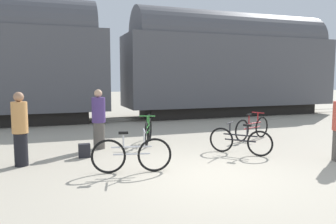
# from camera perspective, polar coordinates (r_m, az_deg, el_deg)

# --- Properties ---
(ground_plane) EXTENTS (80.00, 80.00, 0.00)m
(ground_plane) POSITION_cam_1_polar(r_m,az_deg,el_deg) (6.82, 6.36, -10.94)
(ground_plane) COLOR #B2A893
(freight_train) EXTENTS (23.48, 2.82, 5.36)m
(freight_train) POSITION_cam_1_polar(r_m,az_deg,el_deg) (15.56, -9.11, 9.08)
(freight_train) COLOR black
(freight_train) RESTS_ON ground_plane
(rail_near) EXTENTS (35.48, 0.07, 0.01)m
(rail_near) POSITION_cam_1_polar(r_m,az_deg,el_deg) (14.97, -8.42, -1.64)
(rail_near) COLOR #4C4238
(rail_near) RESTS_ON ground_plane
(rail_far) EXTENTS (35.48, 0.07, 0.01)m
(rail_far) POSITION_cam_1_polar(r_m,az_deg,el_deg) (16.36, -9.41, -1.00)
(rail_far) COLOR #4C4238
(rail_far) RESTS_ON ground_plane
(bicycle_silver) EXTENTS (1.66, 0.48, 0.90)m
(bicycle_silver) POSITION_cam_1_polar(r_m,az_deg,el_deg) (6.93, -6.32, -7.40)
(bicycle_silver) COLOR black
(bicycle_silver) RESTS_ON ground_plane
(bicycle_maroon) EXTENTS (1.67, 0.70, 0.86)m
(bicycle_maroon) POSITION_cam_1_polar(r_m,az_deg,el_deg) (10.89, 14.46, -2.71)
(bicycle_maroon) COLOR black
(bicycle_maroon) RESTS_ON ground_plane
(bicycle_black) EXTENTS (1.14, 1.31, 0.82)m
(bicycle_black) POSITION_cam_1_polar(r_m,az_deg,el_deg) (8.72, 12.44, -4.91)
(bicycle_black) COLOR black
(bicycle_black) RESTS_ON ground_plane
(bicycle_green) EXTENTS (0.68, 1.57, 0.89)m
(bicycle_green) POSITION_cam_1_polar(r_m,az_deg,el_deg) (9.86, -3.45, -3.37)
(bicycle_green) COLOR black
(bicycle_green) RESTS_ON ground_plane
(person_in_tan) EXTENTS (0.34, 0.34, 1.67)m
(person_in_tan) POSITION_cam_1_polar(r_m,az_deg,el_deg) (8.03, -24.36, -2.75)
(person_in_tan) COLOR black
(person_in_tan) RESTS_ON ground_plane
(person_in_purple) EXTENTS (0.37, 0.37, 1.66)m
(person_in_purple) POSITION_cam_1_polar(r_m,az_deg,el_deg) (9.30, -11.97, -1.29)
(person_in_purple) COLOR #514C47
(person_in_purple) RESTS_ON ground_plane
(backpack) EXTENTS (0.28, 0.20, 0.34)m
(backpack) POSITION_cam_1_polar(r_m,az_deg,el_deg) (8.48, -14.36, -6.53)
(backpack) COLOR black
(backpack) RESTS_ON ground_plane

